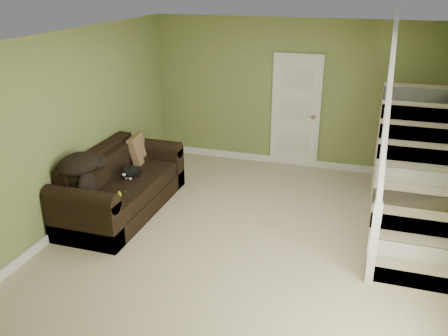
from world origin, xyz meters
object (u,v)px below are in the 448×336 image
Objects in this scene: side_table at (140,168)px; sofa at (120,188)px; cat at (130,172)px; banana at (119,194)px.

sofa is at bearing -80.58° from side_table.
banana is (0.16, -0.61, -0.06)m from cat.
sofa reaches higher than banana.
banana is at bearing -72.84° from side_table.
sofa is at bearing -142.24° from cat.
side_table reaches higher than cat.
sofa is 0.94m from side_table.
cat reaches higher than banana.
cat is 0.64m from banana.
sofa is 4.96× the size of cat.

